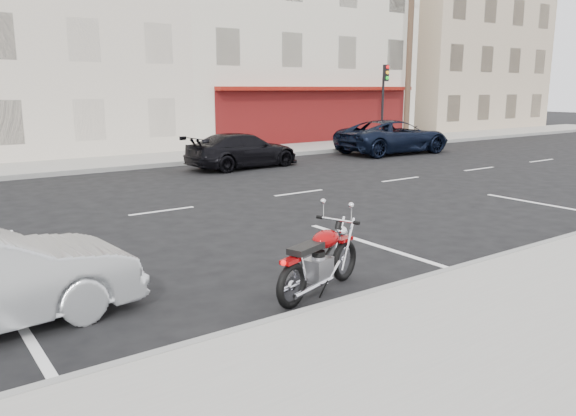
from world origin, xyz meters
The scene contains 11 objects.
ground centered at (0.00, 0.00, 0.00)m, with size 120.00×120.00×0.00m, color black.
curb_near centered at (-5.00, -7.00, 0.08)m, with size 80.00×0.12×0.16m, color gray.
bldg_cream centered at (-2.00, 16.30, 5.75)m, with size 12.00×12.00×11.50m, color beige.
bldg_corner centered at (11.00, 16.30, 6.25)m, with size 14.00×12.00×12.50m, color beige.
bldg_far_east centered at (26.00, 16.30, 5.50)m, with size 12.00×12.00×11.00m, color tan.
utility_pole centered at (15.50, 8.60, 4.74)m, with size 1.80×0.30×9.00m.
traffic_light centered at (13.50, 8.33, 2.56)m, with size 0.26×0.30×3.80m.
fire_hydrant centered at (12.00, 8.50, 0.53)m, with size 0.20×0.20×0.72m.
motorcycle centered at (-1.70, -6.12, 0.45)m, with size 1.89×0.87×0.98m.
suv_far centered at (11.06, 5.23, 0.73)m, with size 2.43×5.26×1.46m, color black.
car_far centered at (3.33, 5.18, 0.63)m, with size 1.75×4.31×1.25m, color black.
Camera 1 is at (-7.06, -12.14, 2.82)m, focal length 35.00 mm.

